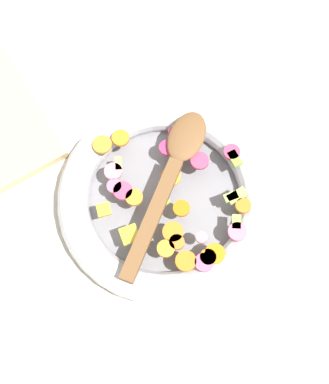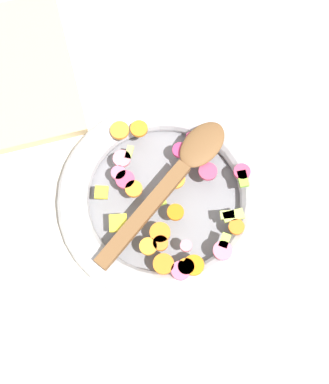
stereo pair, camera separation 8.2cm
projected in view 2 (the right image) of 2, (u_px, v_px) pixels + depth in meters
ground_plane at (164, 202)px, 0.87m from camera, size 4.00×4.00×0.00m
skillet at (164, 198)px, 0.85m from camera, size 0.34×0.34×0.05m
chopped_vegetables at (170, 203)px, 0.81m from camera, size 0.28×0.24×0.01m
wooden_spoon at (176, 176)px, 0.82m from camera, size 0.20×0.26×0.01m
cutting_board at (25, 70)px, 0.94m from camera, size 0.29×0.16×0.02m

